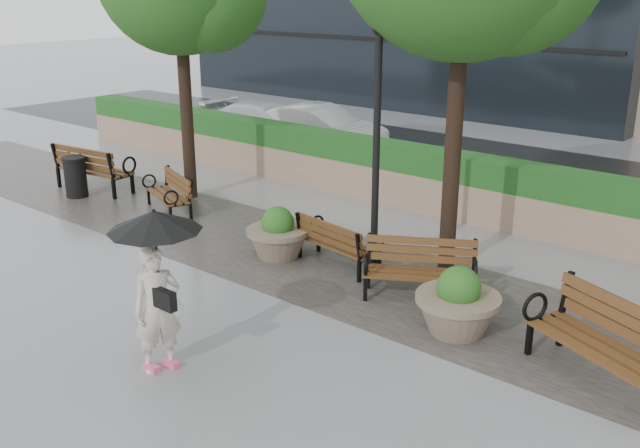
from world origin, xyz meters
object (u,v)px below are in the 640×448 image
Objects in this scene: bench_4 at (602,361)px; trash_bin at (76,178)px; lamppost at (376,167)px; bench_1 at (169,201)px; bench_0 at (94,177)px; bench_2 at (337,253)px; bench_3 at (420,282)px; car_right at (320,129)px; planter_right at (458,307)px; planter_left at (278,238)px; car_left at (268,124)px; pedestrian at (157,276)px.

bench_4 is 2.39× the size of trash_bin.
bench_1 is at bearing -178.76° from lamppost.
bench_0 is 7.49m from bench_2.
bench_2 is 0.91× the size of bench_3.
car_right is (-6.67, 6.53, -1.17)m from lamppost.
lamppost is at bearing 153.83° from planter_right.
bench_3 is 2.94m from planter_left.
lamppost reaches higher than bench_2.
bench_1 is at bearing 172.96° from planter_left.
trash_bin is 0.22× the size of car_right.
planter_right is 0.27× the size of car_left.
pedestrian is (8.31, -10.62, 0.66)m from car_left.
pedestrian is at bearing 144.51° from bench_0.
pedestrian is at bearing -146.18° from car_left.
bench_0 is 2.73m from bench_1.
bench_4 is (3.09, -0.73, 0.04)m from bench_3.
lamppost is (0.61, 0.23, 1.60)m from bench_2.
bench_4 is 0.49× the size of car_left.
bench_0 reaches higher than bench_2.
planter_right reaches higher than planter_left.
lamppost reaches higher than bench_4.
planter_left is 0.53× the size of pedestrian.
planter_right reaches higher than bench_2.
bench_2 reaches higher than bench_1.
lamppost reaches higher than car_right.
lamppost is at bearing 173.82° from bench_0.
pedestrian reaches higher than car_left.
bench_2 is at bearing 143.00° from bench_3.
bench_0 is at bearing 147.97° from bench_3.
bench_4 is 12.29m from trash_bin.
bench_4 is at bearing -1.74° from planter_right.
trash_bin is 0.42× the size of pedestrian.
bench_2 is 1.16m from planter_left.
trash_bin is 0.21× the size of lamppost.
bench_1 is at bearing 13.65° from trash_bin.
bench_0 reaches higher than planter_right.
bench_3 is 0.45× the size of car_right.
car_right is at bearing 121.14° from bench_1.
car_right is (-6.06, 6.76, 0.42)m from bench_2.
bench_4 is 0.51× the size of lamppost.
trash_bin is (0.13, -0.57, 0.13)m from bench_0.
car_left is at bearing 95.80° from car_right.
bench_4 is 1.88× the size of planter_left.
bench_1 is at bearing -162.75° from bench_4.
car_right reaches higher than trash_bin.
bench_0 is at bearing 103.02° from trash_bin.
lamppost is 9.41m from car_right.
car_left is at bearing 94.08° from trash_bin.
bench_2 is 7.38m from trash_bin.
bench_4 reaches higher than bench_3.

